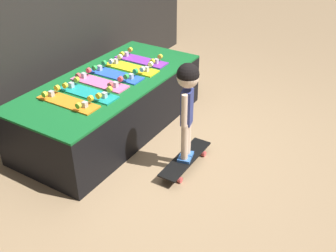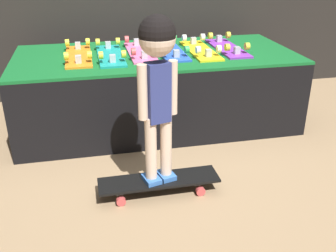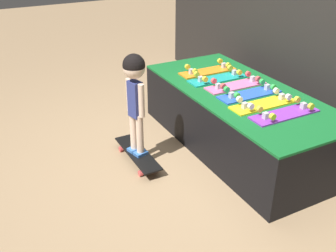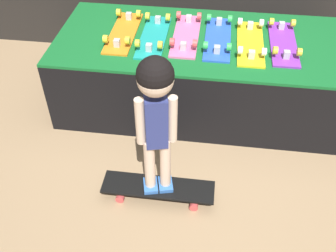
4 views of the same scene
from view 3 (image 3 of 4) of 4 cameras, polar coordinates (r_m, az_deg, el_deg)
ground_plane at (r=3.64m, az=2.44°, el=-4.79°), size 16.00×16.00×0.00m
back_wall at (r=4.00m, az=20.73°, el=16.10°), size 5.19×0.10×2.53m
display_rack at (r=3.80m, az=10.18°, el=1.09°), size 2.08×0.94×0.57m
skateboard_orange_on_rack at (r=4.10m, az=5.80°, el=8.06°), size 0.18×0.60×0.09m
skateboard_teal_on_rack at (r=3.91m, az=7.24°, el=6.97°), size 0.18×0.60×0.09m
skateboard_pink_on_rack at (r=3.77m, az=9.80°, el=5.96°), size 0.18×0.60×0.09m
skateboard_blue_on_rack at (r=3.60m, az=11.76°, el=4.69°), size 0.18×0.60×0.09m
skateboard_yellow_on_rack at (r=3.42m, az=13.69°, el=3.24°), size 0.18×0.60×0.09m
skateboard_purple_on_rack at (r=3.29m, az=16.57°, el=1.84°), size 0.18×0.60×0.09m
skateboard_on_floor at (r=3.59m, az=-4.43°, el=-4.08°), size 0.69×0.18×0.09m
child at (r=3.28m, az=-4.85°, el=5.78°), size 0.22×0.19×0.92m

